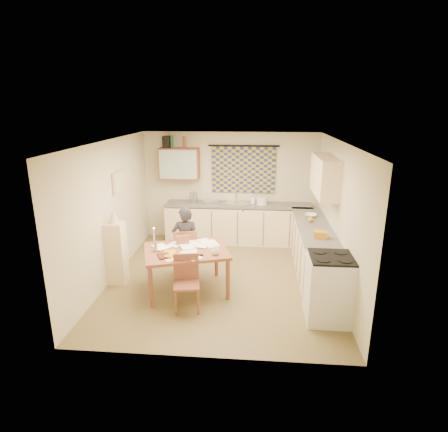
# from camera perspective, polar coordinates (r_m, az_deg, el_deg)

# --- Properties ---
(floor) EXTENTS (4.00, 4.50, 0.02)m
(floor) POSITION_cam_1_polar(r_m,az_deg,el_deg) (7.01, -0.37, -9.59)
(floor) COLOR brown
(floor) RESTS_ON ground
(ceiling) EXTENTS (4.00, 4.50, 0.02)m
(ceiling) POSITION_cam_1_polar(r_m,az_deg,el_deg) (6.31, -0.41, 11.38)
(ceiling) COLOR white
(ceiling) RESTS_ON floor
(wall_back) EXTENTS (4.00, 0.02, 2.50)m
(wall_back) POSITION_cam_1_polar(r_m,az_deg,el_deg) (8.74, 0.98, 4.51)
(wall_back) COLOR beige
(wall_back) RESTS_ON floor
(wall_front) EXTENTS (4.00, 0.02, 2.50)m
(wall_front) POSITION_cam_1_polar(r_m,az_deg,el_deg) (4.44, -3.11, -7.86)
(wall_front) COLOR beige
(wall_front) RESTS_ON floor
(wall_left) EXTENTS (0.02, 4.50, 2.50)m
(wall_left) POSITION_cam_1_polar(r_m,az_deg,el_deg) (7.02, -16.95, 0.73)
(wall_left) COLOR beige
(wall_left) RESTS_ON floor
(wall_right) EXTENTS (0.02, 4.50, 2.50)m
(wall_right) POSITION_cam_1_polar(r_m,az_deg,el_deg) (6.68, 17.05, -0.09)
(wall_right) COLOR beige
(wall_right) RESTS_ON floor
(window_blind) EXTENTS (1.45, 0.03, 1.05)m
(window_blind) POSITION_cam_1_polar(r_m,az_deg,el_deg) (8.61, 2.99, 7.01)
(window_blind) COLOR navy
(window_blind) RESTS_ON wall_back
(curtain_rod) EXTENTS (1.60, 0.04, 0.04)m
(curtain_rod) POSITION_cam_1_polar(r_m,az_deg,el_deg) (8.51, 3.04, 10.64)
(curtain_rod) COLOR black
(curtain_rod) RESTS_ON wall_back
(wall_cabinet) EXTENTS (0.90, 0.34, 0.70)m
(wall_cabinet) POSITION_cam_1_polar(r_m,az_deg,el_deg) (8.62, -6.81, 7.94)
(wall_cabinet) COLOR brown
(wall_cabinet) RESTS_ON wall_back
(wall_cabinet_glass) EXTENTS (0.84, 0.02, 0.64)m
(wall_cabinet_glass) POSITION_cam_1_polar(r_m,az_deg,el_deg) (8.45, -7.04, 7.76)
(wall_cabinet_glass) COLOR #99B2A5
(wall_cabinet_glass) RESTS_ON wall_back
(upper_cabinet_right) EXTENTS (0.34, 1.30, 0.70)m
(upper_cabinet_right) POSITION_cam_1_polar(r_m,az_deg,el_deg) (7.03, 15.13, 5.93)
(upper_cabinet_right) COLOR beige
(upper_cabinet_right) RESTS_ON wall_right
(framed_print) EXTENTS (0.04, 0.50, 0.40)m
(framed_print) POSITION_cam_1_polar(r_m,az_deg,el_deg) (7.27, -15.82, 5.00)
(framed_print) COLOR beige
(framed_print) RESTS_ON wall_left
(print_canvas) EXTENTS (0.01, 0.42, 0.32)m
(print_canvas) POSITION_cam_1_polar(r_m,az_deg,el_deg) (7.26, -15.63, 5.00)
(print_canvas) COLOR white
(print_canvas) RESTS_ON wall_left
(counter_back) EXTENTS (3.30, 0.62, 0.92)m
(counter_back) POSITION_cam_1_polar(r_m,az_deg,el_deg) (8.63, 2.16, -1.14)
(counter_back) COLOR beige
(counter_back) RESTS_ON floor
(counter_right) EXTENTS (0.62, 2.95, 0.92)m
(counter_right) POSITION_cam_1_polar(r_m,az_deg,el_deg) (7.17, 13.57, -5.41)
(counter_right) COLOR beige
(counter_right) RESTS_ON floor
(stove) EXTENTS (0.65, 0.65, 1.01)m
(stove) POSITION_cam_1_polar(r_m,az_deg,el_deg) (5.80, 15.74, -10.54)
(stove) COLOR white
(stove) RESTS_ON floor
(sink) EXTENTS (0.68, 0.63, 0.10)m
(sink) POSITION_cam_1_polar(r_m,az_deg,el_deg) (8.51, 1.96, 1.61)
(sink) COLOR silver
(sink) RESTS_ON counter_back
(tap) EXTENTS (0.03, 0.03, 0.28)m
(tap) POSITION_cam_1_polar(r_m,az_deg,el_deg) (8.64, 1.84, 3.07)
(tap) COLOR silver
(tap) RESTS_ON counter_back
(dish_rack) EXTENTS (0.39, 0.35, 0.06)m
(dish_rack) POSITION_cam_1_polar(r_m,az_deg,el_deg) (8.54, -1.99, 2.15)
(dish_rack) COLOR silver
(dish_rack) RESTS_ON counter_back
(kettle) EXTENTS (0.21, 0.21, 0.24)m
(kettle) POSITION_cam_1_polar(r_m,az_deg,el_deg) (8.58, -4.62, 2.78)
(kettle) COLOR silver
(kettle) RESTS_ON counter_back
(mixing_bowl) EXTENTS (0.31, 0.31, 0.16)m
(mixing_bowl) POSITION_cam_1_polar(r_m,az_deg,el_deg) (8.47, 5.79, 2.30)
(mixing_bowl) COLOR white
(mixing_bowl) RESTS_ON counter_back
(soap_bottle) EXTENTS (0.15, 0.15, 0.20)m
(soap_bottle) POSITION_cam_1_polar(r_m,az_deg,el_deg) (8.52, 4.49, 2.56)
(soap_bottle) COLOR white
(soap_bottle) RESTS_ON counter_back
(bowl) EXTENTS (0.36, 0.36, 0.06)m
(bowl) POSITION_cam_1_polar(r_m,az_deg,el_deg) (7.71, 13.05, 0.09)
(bowl) COLOR white
(bowl) RESTS_ON counter_right
(orange_bag) EXTENTS (0.24, 0.19, 0.12)m
(orange_bag) POSITION_cam_1_polar(r_m,az_deg,el_deg) (6.52, 14.51, -2.77)
(orange_bag) COLOR orange
(orange_bag) RESTS_ON counter_right
(fruit_orange) EXTENTS (0.10, 0.10, 0.10)m
(fruit_orange) POSITION_cam_1_polar(r_m,az_deg,el_deg) (7.35, 13.04, -0.55)
(fruit_orange) COLOR orange
(fruit_orange) RESTS_ON counter_right
(speaker) EXTENTS (0.16, 0.20, 0.26)m
(speaker) POSITION_cam_1_polar(r_m,az_deg,el_deg) (8.62, -8.72, 11.08)
(speaker) COLOR black
(speaker) RESTS_ON wall_cabinet
(bottle_green) EXTENTS (0.09, 0.09, 0.26)m
(bottle_green) POSITION_cam_1_polar(r_m,az_deg,el_deg) (8.59, -8.00, 11.10)
(bottle_green) COLOR #195926
(bottle_green) RESTS_ON wall_cabinet
(bottle_brown) EXTENTS (0.08, 0.08, 0.26)m
(bottle_brown) POSITION_cam_1_polar(r_m,az_deg,el_deg) (8.53, -6.08, 11.13)
(bottle_brown) COLOR brown
(bottle_brown) RESTS_ON wall_cabinet
(dining_table) EXTENTS (1.60, 1.39, 0.75)m
(dining_table) POSITION_cam_1_polar(r_m,az_deg,el_deg) (6.48, -5.74, -8.18)
(dining_table) COLOR brown
(dining_table) RESTS_ON floor
(chair_far) EXTENTS (0.51, 0.51, 0.93)m
(chair_far) POSITION_cam_1_polar(r_m,az_deg,el_deg) (7.05, -5.88, -6.86)
(chair_far) COLOR brown
(chair_far) RESTS_ON floor
(chair_near) EXTENTS (0.45, 0.45, 0.87)m
(chair_near) POSITION_cam_1_polar(r_m,az_deg,el_deg) (5.98, -5.69, -11.61)
(chair_near) COLOR brown
(chair_near) RESTS_ON floor
(person) EXTENTS (0.60, 0.48, 1.35)m
(person) POSITION_cam_1_polar(r_m,az_deg,el_deg) (6.87, -5.86, -4.03)
(person) COLOR black
(person) RESTS_ON floor
(shelf_stand) EXTENTS (0.32, 0.30, 1.13)m
(shelf_stand) POSITION_cam_1_polar(r_m,az_deg,el_deg) (6.91, -16.07, -5.48)
(shelf_stand) COLOR beige
(shelf_stand) RESTS_ON floor
(lampshade) EXTENTS (0.20, 0.20, 0.22)m
(lampshade) POSITION_cam_1_polar(r_m,az_deg,el_deg) (6.69, -16.53, -0.12)
(lampshade) COLOR beige
(lampshade) RESTS_ON shelf_stand
(letter_rack) EXTENTS (0.24, 0.16, 0.16)m
(letter_rack) POSITION_cam_1_polar(r_m,az_deg,el_deg) (6.54, -6.35, -3.66)
(letter_rack) COLOR brown
(letter_rack) RESTS_ON dining_table
(mug) EXTENTS (0.20, 0.20, 0.10)m
(mug) POSITION_cam_1_polar(r_m,az_deg,el_deg) (6.08, -1.27, -5.48)
(mug) COLOR white
(mug) RESTS_ON dining_table
(magazine) EXTENTS (0.37, 0.38, 0.02)m
(magazine) POSITION_cam_1_polar(r_m,az_deg,el_deg) (6.08, -10.00, -6.13)
(magazine) COLOR maroon
(magazine) RESTS_ON dining_table
(book) EXTENTS (0.24, 0.30, 0.02)m
(book) POSITION_cam_1_polar(r_m,az_deg,el_deg) (6.20, -9.24, -5.63)
(book) COLOR orange
(book) RESTS_ON dining_table
(orange_box) EXTENTS (0.12, 0.09, 0.04)m
(orange_box) POSITION_cam_1_polar(r_m,az_deg,el_deg) (6.03, -8.46, -6.18)
(orange_box) COLOR orange
(orange_box) RESTS_ON dining_table
(eyeglasses) EXTENTS (0.14, 0.07, 0.02)m
(eyeglasses) POSITION_cam_1_polar(r_m,az_deg,el_deg) (6.07, -3.80, -5.97)
(eyeglasses) COLOR black
(eyeglasses) RESTS_ON dining_table
(candle_holder) EXTENTS (0.08, 0.08, 0.18)m
(candle_holder) POSITION_cam_1_polar(r_m,az_deg,el_deg) (6.31, -10.39, -4.51)
(candle_holder) COLOR silver
(candle_holder) RESTS_ON dining_table
(candle) EXTENTS (0.03, 0.03, 0.22)m
(candle) POSITION_cam_1_polar(r_m,az_deg,el_deg) (6.23, -10.64, -2.87)
(candle) COLOR white
(candle) RESTS_ON dining_table
(candle_flame) EXTENTS (0.02, 0.02, 0.02)m
(candle_flame) POSITION_cam_1_polar(r_m,az_deg,el_deg) (6.18, -10.64, -1.83)
(candle_flame) COLOR #FFCC66
(candle_flame) RESTS_ON dining_table
(papers) EXTENTS (1.19, 1.08, 0.02)m
(papers) POSITION_cam_1_polar(r_m,az_deg,el_deg) (6.42, -5.30, -4.68)
(papers) COLOR white
(papers) RESTS_ON dining_table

